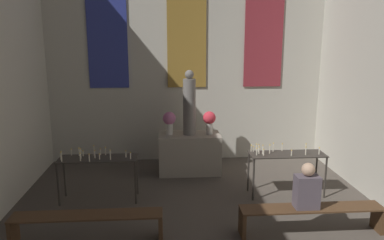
{
  "coord_description": "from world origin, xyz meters",
  "views": [
    {
      "loc": [
        -0.52,
        2.29,
        2.96
      ],
      "look_at": [
        0.0,
        9.53,
        1.38
      ],
      "focal_mm": 35.0,
      "sensor_mm": 36.0,
      "label": 1
    }
  ],
  "objects": [
    {
      "name": "statue",
      "position": [
        0.0,
        10.33,
        1.55
      ],
      "size": [
        0.28,
        0.28,
        1.42
      ],
      "color": "slate",
      "rests_on": "altar"
    },
    {
      "name": "pew_back_right",
      "position": [
        1.7,
        7.47,
        0.32
      ],
      "size": [
        2.21,
        0.36,
        0.43
      ],
      "color": "#4C331E",
      "rests_on": "ground_plane"
    },
    {
      "name": "wall_back",
      "position": [
        0.0,
        11.35,
        2.87
      ],
      "size": [
        6.82,
        0.16,
        5.68
      ],
      "color": "beige",
      "rests_on": "ground_plane"
    },
    {
      "name": "candle_rack_left",
      "position": [
        -1.78,
        8.95,
        0.73
      ],
      "size": [
        1.43,
        0.49,
        1.02
      ],
      "color": "#332D28",
      "rests_on": "ground_plane"
    },
    {
      "name": "flower_vase_right",
      "position": [
        0.44,
        10.33,
        1.2
      ],
      "size": [
        0.28,
        0.28,
        0.51
      ],
      "color": "beige",
      "rests_on": "altar"
    },
    {
      "name": "candle_rack_right",
      "position": [
        1.76,
        8.95,
        0.73
      ],
      "size": [
        1.43,
        0.49,
        1.01
      ],
      "color": "#332D28",
      "rests_on": "ground_plane"
    },
    {
      "name": "altar",
      "position": [
        0.0,
        10.33,
        0.44
      ],
      "size": [
        1.36,
        0.73,
        0.88
      ],
      "color": "gray",
      "rests_on": "ground_plane"
    },
    {
      "name": "person_seated",
      "position": [
        1.6,
        7.47,
        0.74
      ],
      "size": [
        0.36,
        0.24,
        0.71
      ],
      "color": "#564C56",
      "rests_on": "pew_back_right"
    },
    {
      "name": "flower_vase_left",
      "position": [
        -0.44,
        10.33,
        1.2
      ],
      "size": [
        0.28,
        0.28,
        0.51
      ],
      "color": "beige",
      "rests_on": "altar"
    },
    {
      "name": "pew_back_left",
      "position": [
        -1.7,
        7.47,
        0.32
      ],
      "size": [
        2.21,
        0.36,
        0.43
      ],
      "color": "#4C331E",
      "rests_on": "ground_plane"
    }
  ]
}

